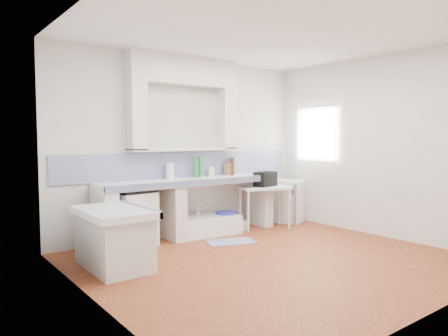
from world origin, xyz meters
TOP-DOWN VIEW (x-y plane):
  - floor at (0.00, 0.00)m, footprint 4.50×4.50m
  - ceiling at (0.00, 0.00)m, footprint 4.50×4.50m
  - wall_back at (0.00, 2.00)m, footprint 4.50×0.00m
  - wall_front at (0.00, -2.00)m, footprint 4.50×0.00m
  - wall_left at (-2.25, 0.00)m, footprint 0.00×4.50m
  - wall_right at (2.25, 0.00)m, footprint 0.00×4.50m
  - alcove_mass at (-0.10, 1.88)m, footprint 1.90×0.25m
  - window_frame at (2.42, 1.20)m, footprint 0.35×0.86m
  - lace_valance at (2.28, 1.20)m, footprint 0.01×0.84m
  - counter_slab at (-0.10, 1.70)m, footprint 3.00×0.60m
  - counter_lip at (-0.10, 1.42)m, footprint 3.00×0.04m
  - counter_pier_left at (-1.50, 1.70)m, footprint 0.20×0.55m
  - counter_pier_mid at (-0.45, 1.70)m, footprint 0.20×0.55m
  - counter_pier_right at (1.30, 1.70)m, footprint 0.20×0.55m
  - peninsula_top at (-1.70, 0.90)m, footprint 0.70×1.10m
  - peninsula_base at (-1.70, 0.90)m, footprint 0.60×1.00m
  - peninsula_lip at (-1.37, 0.90)m, footprint 0.04×1.10m
  - backsplash at (0.00, 1.99)m, footprint 4.27×0.03m
  - stove at (-1.09, 1.69)m, footprint 0.61×0.60m
  - sink at (0.14, 1.67)m, footprint 1.11×0.66m
  - side_table at (1.20, 1.44)m, footprint 0.95×0.71m
  - fridge at (1.92, 1.57)m, footprint 0.65×0.65m
  - bucket_red at (-0.17, 1.61)m, footprint 0.34×0.34m
  - bucket_orange at (0.25, 1.60)m, footprint 0.29×0.29m
  - bucket_blue at (0.54, 1.66)m, footprint 0.40×0.40m
  - basin_white at (0.78, 1.63)m, footprint 0.40×0.40m
  - water_bottle_a at (-0.06, 1.85)m, footprint 0.10×0.10m
  - water_bottle_b at (0.10, 1.84)m, footprint 0.11×0.11m
  - black_bag at (1.26, 1.48)m, footprint 0.44×0.31m
  - green_bottle_a at (0.06, 1.81)m, footprint 0.09×0.09m
  - green_bottle_b at (0.17, 1.85)m, footprint 0.08×0.08m
  - knife_block at (0.73, 1.85)m, footprint 0.12×0.10m
  - cutting_board at (0.82, 1.85)m, footprint 0.08×0.21m
  - paper_towel at (-0.40, 1.85)m, footprint 0.12×0.12m
  - soap_bottle at (0.38, 1.85)m, footprint 0.12×0.12m
  - rug at (0.14, 1.02)m, footprint 0.78×0.60m

SIDE VIEW (x-z plane):
  - floor at x=0.00m, z-range 0.00..0.00m
  - rug at x=0.14m, z-range 0.00..0.01m
  - basin_white at x=0.78m, z-range 0.00..0.13m
  - bucket_orange at x=0.25m, z-range 0.00..0.25m
  - bucket_red at x=-0.17m, z-range 0.00..0.25m
  - sink at x=0.14m, z-range 0.00..0.25m
  - water_bottle_a at x=-0.06m, z-range 0.00..0.28m
  - bucket_blue at x=0.54m, z-range 0.00..0.32m
  - water_bottle_b at x=0.10m, z-range 0.00..0.33m
  - peninsula_base at x=-1.70m, z-range 0.00..0.62m
  - side_table at x=1.20m, z-range 0.33..0.37m
  - stove at x=-1.09m, z-range 0.00..0.76m
  - fridge at x=1.92m, z-range 0.00..0.76m
  - counter_pier_left at x=-1.50m, z-range 0.00..0.82m
  - counter_pier_mid at x=-0.45m, z-range 0.00..0.82m
  - counter_pier_right at x=1.30m, z-range 0.00..0.82m
  - peninsula_top at x=-1.70m, z-range 0.62..0.70m
  - peninsula_lip at x=-1.37m, z-range 0.61..0.71m
  - black_bag at x=1.26m, z-range 0.71..0.96m
  - counter_slab at x=-0.10m, z-range 0.82..0.90m
  - counter_lip at x=-0.10m, z-range 0.81..0.91m
  - knife_block at x=0.73m, z-range 0.90..1.11m
  - soap_bottle at x=0.38m, z-range 0.90..1.11m
  - paper_towel at x=-0.40m, z-range 0.90..1.14m
  - cutting_board at x=0.82m, z-range 0.90..1.19m
  - green_bottle_a at x=0.06m, z-range 0.90..1.22m
  - green_bottle_b at x=0.17m, z-range 0.90..1.23m
  - backsplash at x=0.00m, z-range 0.90..1.30m
  - wall_back at x=0.00m, z-range -0.85..3.65m
  - wall_front at x=0.00m, z-range -0.85..3.65m
  - wall_left at x=-2.25m, z-range -0.85..3.65m
  - wall_right at x=2.25m, z-range -0.85..3.65m
  - window_frame at x=2.42m, z-range 1.07..2.13m
  - lace_valance at x=2.28m, z-range 1.86..2.10m
  - alcove_mass at x=-0.10m, z-range 2.35..2.80m
  - ceiling at x=0.00m, z-range 2.80..2.80m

